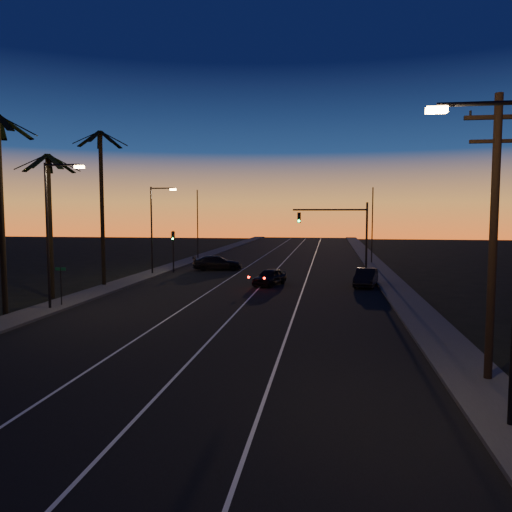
% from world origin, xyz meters
% --- Properties ---
extents(road, '(20.00, 170.00, 0.01)m').
position_xyz_m(road, '(0.00, 30.00, 0.01)').
color(road, black).
rests_on(road, ground).
extents(sidewalk_left, '(2.40, 170.00, 0.16)m').
position_xyz_m(sidewalk_left, '(-11.20, 30.00, 0.08)').
color(sidewalk_left, '#31312F').
rests_on(sidewalk_left, ground).
extents(sidewalk_right, '(2.40, 170.00, 0.16)m').
position_xyz_m(sidewalk_right, '(11.20, 30.00, 0.08)').
color(sidewalk_right, '#31312F').
rests_on(sidewalk_right, ground).
extents(lane_stripe_left, '(0.12, 160.00, 0.01)m').
position_xyz_m(lane_stripe_left, '(-3.00, 30.00, 0.02)').
color(lane_stripe_left, silver).
rests_on(lane_stripe_left, road).
extents(lane_stripe_mid, '(0.12, 160.00, 0.01)m').
position_xyz_m(lane_stripe_mid, '(0.50, 30.00, 0.02)').
color(lane_stripe_mid, silver).
rests_on(lane_stripe_mid, road).
extents(lane_stripe_right, '(0.12, 160.00, 0.01)m').
position_xyz_m(lane_stripe_right, '(4.00, 30.00, 0.02)').
color(lane_stripe_right, silver).
rests_on(lane_stripe_right, road).
extents(palm_near, '(4.25, 4.16, 11.53)m').
position_xyz_m(palm_near, '(-12.60, 18.00, 7.07)').
color(palm_near, black).
rests_on(palm_near, ground).
extents(palm_mid, '(4.25, 4.16, 10.03)m').
position_xyz_m(palm_mid, '(-13.20, 24.00, 6.25)').
color(palm_mid, black).
rests_on(palm_mid, ground).
extents(palm_far, '(4.25, 4.16, 12.53)m').
position_xyz_m(palm_far, '(-12.20, 30.00, 7.61)').
color(palm_far, black).
rests_on(palm_far, ground).
extents(streetlight_left_near, '(2.55, 0.26, 9.00)m').
position_xyz_m(streetlight_left_near, '(-10.70, 20.00, 5.32)').
color(streetlight_left_near, black).
rests_on(streetlight_left_near, ground).
extents(streetlight_left_far, '(2.55, 0.26, 8.50)m').
position_xyz_m(streetlight_left_far, '(-10.69, 38.00, 5.06)').
color(streetlight_left_far, black).
rests_on(streetlight_left_far, ground).
extents(streetlight_right_near, '(2.55, 0.26, 9.00)m').
position_xyz_m(streetlight_right_near, '(10.70, 6.00, 5.32)').
color(streetlight_right_near, black).
rests_on(streetlight_right_near, ground).
extents(street_sign, '(0.70, 0.06, 2.60)m').
position_xyz_m(street_sign, '(-10.80, 21.00, 1.66)').
color(street_sign, black).
rests_on(street_sign, ground).
extents(utility_pole, '(2.20, 0.28, 10.00)m').
position_xyz_m(utility_pole, '(11.60, 10.00, 5.32)').
color(utility_pole, black).
rests_on(utility_pole, ground).
extents(signal_mast, '(7.10, 0.41, 7.00)m').
position_xyz_m(signal_mast, '(7.14, 39.99, 4.78)').
color(signal_mast, black).
rests_on(signal_mast, ground).
extents(signal_post, '(0.28, 0.37, 4.20)m').
position_xyz_m(signal_post, '(-9.50, 39.98, 2.89)').
color(signal_post, black).
rests_on(signal_post, ground).
extents(far_pole_left, '(0.14, 0.14, 9.00)m').
position_xyz_m(far_pole_left, '(-11.00, 55.00, 4.50)').
color(far_pole_left, black).
rests_on(far_pole_left, ground).
extents(far_pole_right, '(0.14, 0.14, 9.00)m').
position_xyz_m(far_pole_right, '(11.00, 52.00, 4.50)').
color(far_pole_right, black).
rests_on(far_pole_right, ground).
extents(lead_car, '(2.94, 4.78, 1.38)m').
position_xyz_m(lead_car, '(1.15, 32.56, 0.70)').
color(lead_car, black).
rests_on(lead_car, road).
extents(right_car, '(2.34, 4.63, 1.46)m').
position_xyz_m(right_car, '(9.00, 33.01, 0.74)').
color(right_car, black).
rests_on(right_car, road).
extents(cross_car, '(5.58, 3.49, 1.51)m').
position_xyz_m(cross_car, '(-5.62, 42.77, 0.77)').
color(cross_car, black).
rests_on(cross_car, road).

